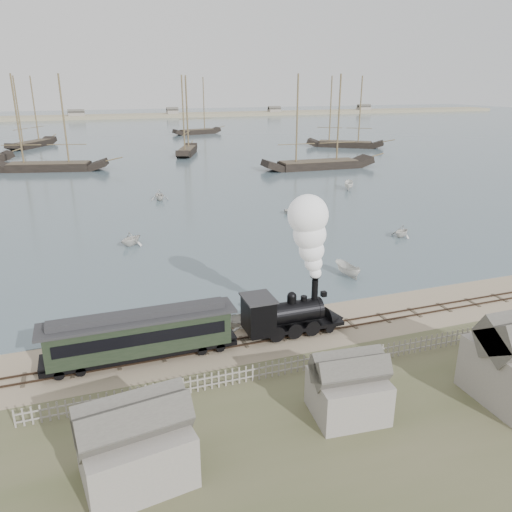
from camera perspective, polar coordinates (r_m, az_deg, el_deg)
name	(u,v)px	position (r m, az deg, el deg)	size (l,w,h in m)	color
ground	(248,328)	(39.40, -0.89, -8.26)	(600.00, 600.00, 0.00)	tan
harbor_water	(107,132)	(204.26, -16.68, 13.40)	(600.00, 336.00, 0.06)	#41545D
rail_track	(257,340)	(37.71, 0.09, -9.53)	(120.00, 1.80, 0.16)	#34261C
picket_fence_west	(185,395)	(32.19, -8.17, -15.41)	(19.00, 0.10, 1.20)	gray
picket_fence_east	(444,347)	(39.28, 20.68, -9.71)	(15.00, 0.10, 1.20)	gray
shed_left	(139,478)	(27.18, -13.26, -23.42)	(5.00, 4.00, 4.10)	gray
shed_mid	(347,414)	(30.80, 10.32, -17.33)	(4.00, 3.50, 3.60)	gray
far_spit	(97,119)	(283.95, -17.72, 14.74)	(500.00, 20.00, 1.80)	tan
locomotive	(306,275)	(37.05, 5.68, -2.16)	(8.25, 3.08, 10.29)	black
passenger_coach	(140,334)	(35.20, -13.09, -8.65)	(13.13, 2.53, 3.19)	black
beached_dinghy	(253,321)	(39.60, -0.35, -7.39)	(4.27, 3.05, 0.88)	silver
rowboat_1	(131,238)	(60.20, -14.09, 1.98)	(3.20, 2.77, 1.69)	silver
rowboat_2	(347,270)	(49.97, 10.37, -1.55)	(3.37, 1.27, 1.30)	silver
rowboat_3	(298,211)	(72.96, 4.79, 5.14)	(3.92, 2.80, 0.81)	silver
rowboat_4	(402,231)	(64.19, 16.30, 2.75)	(2.81, 2.43, 1.48)	silver
rowboat_5	(349,185)	(91.02, 10.53, 7.94)	(3.90, 1.47, 1.51)	silver
rowboat_7	(159,195)	(82.64, -10.99, 6.87)	(3.33, 2.87, 1.75)	silver
schooner_2	(43,123)	(117.09, -23.13, 13.81)	(24.39, 5.63, 20.00)	black
schooner_3	(185,115)	(134.56, -8.07, 15.63)	(17.00, 3.92, 20.00)	black
schooner_4	(320,122)	(111.82, 7.34, 14.96)	(25.39, 5.86, 20.00)	black
schooner_5	(347,112)	(151.40, 10.32, 15.91)	(22.02, 5.08, 20.00)	black
schooner_7	(28,112)	(162.88, -24.65, 14.75)	(20.04, 4.63, 20.00)	black
schooner_8	(196,106)	(188.82, -6.87, 16.68)	(18.17, 4.19, 20.00)	black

